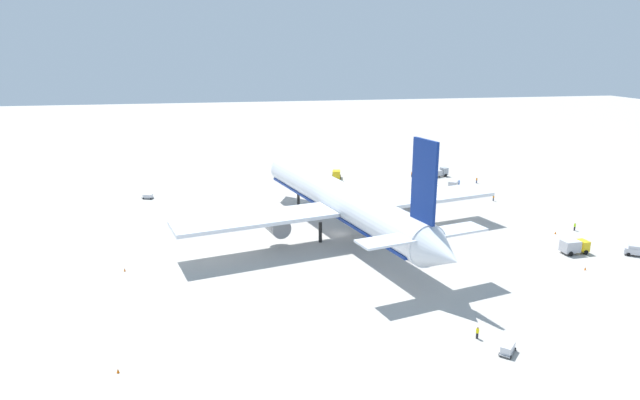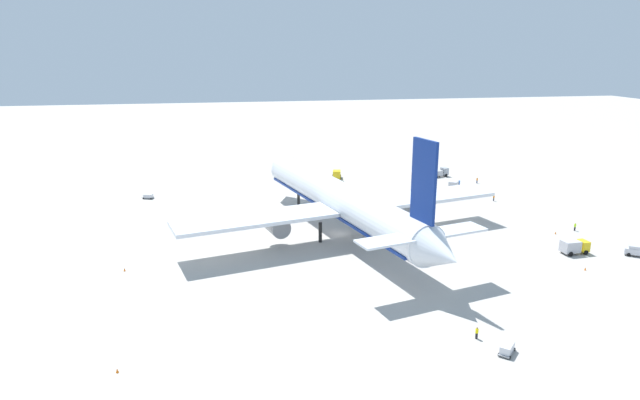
# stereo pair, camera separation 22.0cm
# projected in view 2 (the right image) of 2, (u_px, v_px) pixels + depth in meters

# --- Properties ---
(ground_plane) EXTENTS (600.00, 600.00, 0.00)m
(ground_plane) POSITION_uv_depth(u_px,v_px,m) (338.00, 234.00, 113.67)
(ground_plane) COLOR #ADA8A0
(airliner) EXTENTS (74.63, 68.59, 24.06)m
(airliner) POSITION_uv_depth(u_px,v_px,m) (341.00, 201.00, 110.64)
(airliner) COLOR silver
(airliner) RESTS_ON ground
(service_truck_0) EXTENTS (6.00, 5.01, 3.03)m
(service_truck_0) POSITION_uv_depth(u_px,v_px,m) (454.00, 185.00, 147.31)
(service_truck_0) COLOR #194CA5
(service_truck_0) RESTS_ON ground
(service_truck_1) EXTENTS (3.48, 5.94, 2.61)m
(service_truck_1) POSITION_uv_depth(u_px,v_px,m) (440.00, 172.00, 164.22)
(service_truck_1) COLOR #999EA5
(service_truck_1) RESTS_ON ground
(service_truck_2) EXTENTS (2.85, 5.19, 2.59)m
(service_truck_2) POSITION_uv_depth(u_px,v_px,m) (574.00, 246.00, 102.29)
(service_truck_2) COLOR yellow
(service_truck_2) RESTS_ON ground
(service_truck_3) EXTENTS (6.06, 3.53, 2.83)m
(service_truck_3) POSITION_uv_depth(u_px,v_px,m) (337.00, 174.00, 161.24)
(service_truck_3) COLOR yellow
(service_truck_3) RESTS_ON ground
(service_van) EXTENTS (4.15, 4.72, 1.97)m
(service_van) POSITION_uv_depth(u_px,v_px,m) (638.00, 251.00, 101.20)
(service_van) COLOR silver
(service_van) RESTS_ON ground
(baggage_cart_0) EXTENTS (2.23, 3.35, 1.18)m
(baggage_cart_0) POSITION_uv_depth(u_px,v_px,m) (148.00, 196.00, 140.21)
(baggage_cart_0) COLOR gray
(baggage_cart_0) RESTS_ON ground
(baggage_cart_1) EXTENTS (3.10, 3.07, 1.28)m
(baggage_cart_1) POSITION_uv_depth(u_px,v_px,m) (507.00, 348.00, 68.76)
(baggage_cart_1) COLOR gray
(baggage_cart_1) RESTS_ON ground
(ground_worker_0) EXTENTS (0.51, 0.51, 1.68)m
(ground_worker_0) POSITION_uv_depth(u_px,v_px,m) (477.00, 180.00, 156.24)
(ground_worker_0) COLOR navy
(ground_worker_0) RESTS_ON ground
(ground_worker_1) EXTENTS (0.49, 0.49, 1.75)m
(ground_worker_1) POSITION_uv_depth(u_px,v_px,m) (575.00, 227.00, 115.31)
(ground_worker_1) COLOR black
(ground_worker_1) RESTS_ON ground
(ground_worker_2) EXTENTS (0.56, 0.56, 1.65)m
(ground_worker_2) POSITION_uv_depth(u_px,v_px,m) (412.00, 174.00, 163.93)
(ground_worker_2) COLOR black
(ground_worker_2) RESTS_ON ground
(ground_worker_4) EXTENTS (0.45, 0.45, 1.73)m
(ground_worker_4) POSITION_uv_depth(u_px,v_px,m) (494.00, 198.00, 137.96)
(ground_worker_4) COLOR #3F3F47
(ground_worker_4) RESTS_ON ground
(ground_worker_5) EXTENTS (0.42, 0.42, 1.67)m
(ground_worker_5) POSITION_uv_depth(u_px,v_px,m) (477.00, 333.00, 72.26)
(ground_worker_5) COLOR black
(ground_worker_5) RESTS_ON ground
(traffic_cone_0) EXTENTS (0.36, 0.36, 0.55)m
(traffic_cone_0) POSITION_uv_depth(u_px,v_px,m) (117.00, 370.00, 64.78)
(traffic_cone_0) COLOR orange
(traffic_cone_0) RESTS_ON ground
(traffic_cone_1) EXTENTS (0.36, 0.36, 0.55)m
(traffic_cone_1) POSITION_uv_depth(u_px,v_px,m) (125.00, 270.00, 94.44)
(traffic_cone_1) COLOR orange
(traffic_cone_1) RESTS_ON ground
(traffic_cone_2) EXTENTS (0.36, 0.36, 0.55)m
(traffic_cone_2) POSITION_uv_depth(u_px,v_px,m) (556.00, 233.00, 113.37)
(traffic_cone_2) COLOR orange
(traffic_cone_2) RESTS_ON ground
(traffic_cone_3) EXTENTS (0.36, 0.36, 0.55)m
(traffic_cone_3) POSITION_uv_depth(u_px,v_px,m) (585.00, 269.00, 94.79)
(traffic_cone_3) COLOR orange
(traffic_cone_3) RESTS_ON ground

